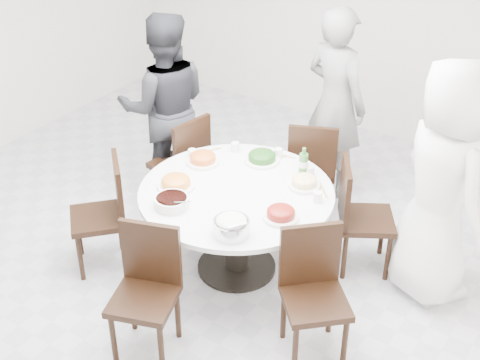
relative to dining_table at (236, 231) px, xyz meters
The scene contains 22 objects.
floor 0.49m from the dining_table, 157.18° to the right, with size 6.00×6.00×0.01m, color silver.
wall_back 3.07m from the dining_table, 95.66° to the left, with size 6.00×0.01×2.80m, color silver.
dining_table is the anchor object (origin of this frame).
chair_ne 1.03m from the dining_table, 35.97° to the left, with size 0.42×0.42×0.95m, color black.
chair_n 1.10m from the dining_table, 85.63° to the left, with size 0.42×0.42×0.95m, color black.
chair_nw 1.06m from the dining_table, 153.80° to the left, with size 0.42×0.42×0.95m, color black.
chair_sw 1.11m from the dining_table, 149.50° to the right, with size 0.42×0.42×0.95m, color black.
chair_s 1.10m from the dining_table, 90.72° to the right, with size 0.42×0.42×0.95m, color black.
chair_se 1.07m from the dining_table, 26.16° to the right, with size 0.42×0.42×0.95m, color black.
diner_right 1.60m from the dining_table, 25.48° to the left, with size 0.92×0.60×1.89m, color white.
diner_middle 1.63m from the dining_table, 88.29° to the left, with size 0.66×0.43×1.80m, color black.
diner_left 1.46m from the dining_table, 152.20° to the left, with size 0.85×0.67×1.76m, color black.
dish_greens 0.64m from the dining_table, 98.70° to the left, with size 0.29×0.29×0.07m, color white.
dish_pale 0.66m from the dining_table, 40.08° to the left, with size 0.25×0.25×0.07m, color white.
dish_orange 0.65m from the dining_table, 157.06° to the left, with size 0.27×0.27×0.07m, color white.
dish_redbrown 0.64m from the dining_table, 15.48° to the right, with size 0.26×0.26×0.06m, color white.
dish_tofu 0.62m from the dining_table, 152.22° to the right, with size 0.29×0.29×0.07m, color white.
rice_bowl 0.71m from the dining_table, 59.49° to the right, with size 0.26×0.26×0.11m, color silver.
soup_bowl 0.66m from the dining_table, 121.59° to the right, with size 0.26×0.26×0.08m, color white.
beverage_bottle 0.76m from the dining_table, 57.48° to the left, with size 0.07×0.07×0.24m, color #35712D.
tea_cups 0.73m from the dining_table, 89.58° to the left, with size 0.07×0.07×0.08m, color white.
chopsticks 0.74m from the dining_table, 87.54° to the left, with size 0.24×0.04×0.01m, color tan, non-canonical shape.
Camera 1 is at (2.70, -3.43, 3.48)m, focal length 50.00 mm.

